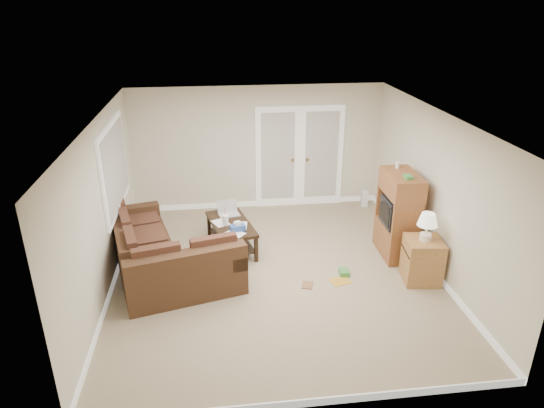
{
  "coord_description": "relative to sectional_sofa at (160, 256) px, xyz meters",
  "views": [
    {
      "loc": [
        -0.87,
        -6.59,
        4.05
      ],
      "look_at": [
        -0.02,
        0.24,
        1.1
      ],
      "focal_mm": 32.0,
      "sensor_mm": 36.0,
      "label": 1
    }
  ],
  "objects": [
    {
      "name": "french_doors",
      "position": [
        2.65,
        2.51,
        0.72
      ],
      "size": [
        1.8,
        0.05,
        2.13
      ],
      "color": "white",
      "rests_on": "floor"
    },
    {
      "name": "wall_left",
      "position": [
        -0.7,
        -0.2,
        0.93
      ],
      "size": [
        0.02,
        5.5,
        2.5
      ],
      "primitive_type": "cube",
      "color": "beige",
      "rests_on": "floor"
    },
    {
      "name": "wall_back",
      "position": [
        1.8,
        2.55,
        0.93
      ],
      "size": [
        5.0,
        0.02,
        2.5
      ],
      "primitive_type": "cube",
      "color": "beige",
      "rests_on": "floor"
    },
    {
      "name": "sectional_sofa",
      "position": [
        0.0,
        0.0,
        0.0
      ],
      "size": [
        2.35,
        2.76,
        0.81
      ],
      "rotation": [
        0.0,
        0.0,
        0.25
      ],
      "color": "#472E1B",
      "rests_on": "floor"
    },
    {
      "name": "wall_right",
      "position": [
        4.3,
        -0.2,
        0.93
      ],
      "size": [
        0.02,
        5.5,
        2.5
      ],
      "primitive_type": "cube",
      "color": "beige",
      "rests_on": "floor"
    },
    {
      "name": "tv_armoire",
      "position": [
        3.9,
        0.19,
        0.41
      ],
      "size": [
        0.52,
        0.92,
        1.56
      ],
      "rotation": [
        0.0,
        0.0,
        -0.02
      ],
      "color": "brown",
      "rests_on": "floor"
    },
    {
      "name": "floor_greenbox",
      "position": [
        2.87,
        -0.37,
        -0.28
      ],
      "size": [
        0.16,
        0.2,
        0.08
      ],
      "primitive_type": "cube",
      "rotation": [
        0.0,
        0.0,
        -0.09
      ],
      "color": "#3F8A40",
      "rests_on": "floor"
    },
    {
      "name": "space_heater",
      "position": [
        4.0,
        2.25,
        -0.15
      ],
      "size": [
        0.15,
        0.13,
        0.33
      ],
      "primitive_type": "cube",
      "rotation": [
        0.0,
        0.0,
        -0.14
      ],
      "color": "white",
      "rests_on": "floor"
    },
    {
      "name": "floor",
      "position": [
        1.8,
        -0.2,
        -0.32
      ],
      "size": [
        5.5,
        5.5,
        0.0
      ],
      "primitive_type": "plane",
      "color": "tan",
      "rests_on": "ground"
    },
    {
      "name": "window_left",
      "position": [
        -0.67,
        0.8,
        1.23
      ],
      "size": [
        0.05,
        1.92,
        1.42
      ],
      "color": "white",
      "rests_on": "wall_left"
    },
    {
      "name": "coffee_table",
      "position": [
        1.15,
        0.72,
        -0.04
      ],
      "size": [
        0.87,
        1.33,
        0.83
      ],
      "rotation": [
        0.0,
        0.0,
        0.23
      ],
      "color": "black",
      "rests_on": "floor"
    },
    {
      "name": "floor_magazine",
      "position": [
        2.77,
        -0.56,
        -0.31
      ],
      "size": [
        0.35,
        0.31,
        0.01
      ],
      "primitive_type": "cube",
      "rotation": [
        0.0,
        0.0,
        0.25
      ],
      "color": "gold",
      "rests_on": "floor"
    },
    {
      "name": "ceiling",
      "position": [
        1.8,
        -0.2,
        2.18
      ],
      "size": [
        5.0,
        5.5,
        0.02
      ],
      "primitive_type": "cube",
      "color": "white",
      "rests_on": "wall_back"
    },
    {
      "name": "wall_front",
      "position": [
        1.8,
        -2.95,
        0.93
      ],
      "size": [
        5.0,
        0.02,
        2.5
      ],
      "primitive_type": "cube",
      "color": "beige",
      "rests_on": "floor"
    },
    {
      "name": "baseboards",
      "position": [
        1.8,
        -0.2,
        -0.27
      ],
      "size": [
        5.0,
        5.5,
        0.1
      ],
      "primitive_type": null,
      "color": "white",
      "rests_on": "floor"
    },
    {
      "name": "floor_book",
      "position": [
        2.16,
        -0.59,
        -0.31
      ],
      "size": [
        0.21,
        0.25,
        0.02
      ],
      "primitive_type": "imported",
      "rotation": [
        0.0,
        0.0,
        -0.31
      ],
      "color": "brown",
      "rests_on": "floor"
    },
    {
      "name": "side_cabinet",
      "position": [
        4.0,
        -0.67,
        0.09
      ],
      "size": [
        0.6,
        0.6,
        1.13
      ],
      "rotation": [
        0.0,
        0.0,
        -0.13
      ],
      "color": "#A9753E",
      "rests_on": "floor"
    }
  ]
}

